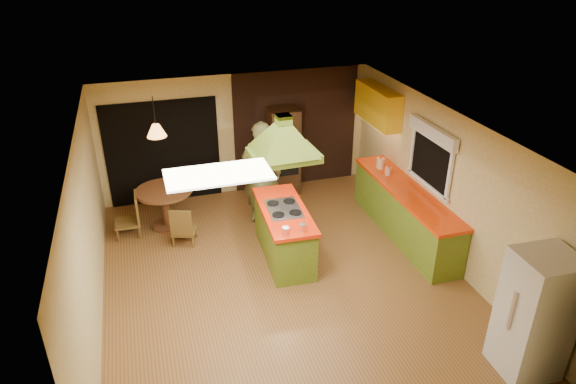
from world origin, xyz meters
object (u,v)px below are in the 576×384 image
object	(u,v)px
kitchen_island	(284,232)
refrigerator	(535,315)
dining_table	(165,201)
wall_oven	(283,151)
man	(262,173)
canister_large	(381,163)

from	to	relation	value
kitchen_island	refrigerator	bearing A→B (deg)	-53.88
refrigerator	dining_table	xyz separation A→B (m)	(-3.97, 4.86, -0.30)
dining_table	kitchen_island	bearing A→B (deg)	-41.00
refrigerator	dining_table	size ratio (longest dim) A/B	1.64
wall_oven	dining_table	xyz separation A→B (m)	(-2.50, -0.80, -0.37)
man	dining_table	bearing A→B (deg)	10.72
refrigerator	canister_large	bearing A→B (deg)	91.97
man	dining_table	world-z (taller)	man
wall_oven	dining_table	distance (m)	2.66
kitchen_island	refrigerator	distance (m)	3.95
kitchen_island	dining_table	size ratio (longest dim) A/B	1.79
kitchen_island	canister_large	size ratio (longest dim) A/B	8.84
dining_table	canister_large	size ratio (longest dim) A/B	4.95
wall_oven	canister_large	size ratio (longest dim) A/B	8.76
man	canister_large	xyz separation A→B (m)	(2.26, -0.27, 0.03)
canister_large	man	bearing A→B (deg)	173.26
man	dining_table	xyz separation A→B (m)	(-1.76, 0.32, -0.46)
canister_large	refrigerator	bearing A→B (deg)	-90.63
kitchen_island	wall_oven	size ratio (longest dim) A/B	1.01
dining_table	canister_large	distance (m)	4.09
wall_oven	refrigerator	bearing A→B (deg)	-73.41
wall_oven	dining_table	bearing A→B (deg)	-160.10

